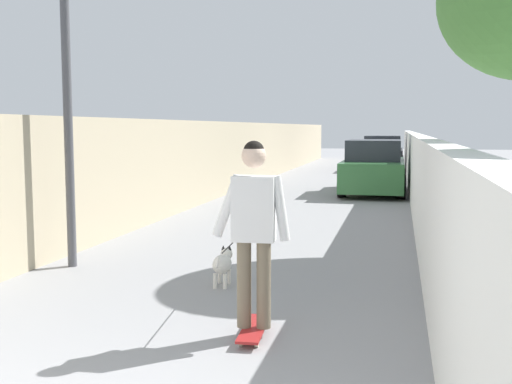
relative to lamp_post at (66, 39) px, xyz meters
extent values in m
plane|color=gray|center=(8.89, -2.11, -3.05)|extent=(80.00, 80.00, 0.00)
cube|color=tan|center=(6.89, 0.55, -2.03)|extent=(48.00, 0.30, 2.06)
cube|color=white|center=(6.89, -4.78, -2.20)|extent=(48.00, 0.30, 1.71)
cylinder|color=#4C4C51|center=(0.00, 0.00, -0.98)|extent=(0.12, 0.12, 4.15)
cube|color=maroon|center=(-2.22, -3.08, -2.98)|extent=(0.81, 0.26, 0.02)
cylinder|color=beige|center=(-1.94, -2.99, -3.02)|extent=(0.06, 0.03, 0.06)
cylinder|color=beige|center=(-1.93, -3.13, -3.02)|extent=(0.06, 0.03, 0.06)
cylinder|color=beige|center=(-2.50, -3.03, -3.02)|extent=(0.06, 0.03, 0.06)
cylinder|color=beige|center=(-2.49, -3.17, -3.02)|extent=(0.06, 0.03, 0.06)
cylinder|color=#726651|center=(-2.22, -2.99, -2.57)|extent=(0.14, 0.14, 0.80)
cylinder|color=#726651|center=(-2.21, -3.17, -2.57)|extent=(0.14, 0.14, 0.80)
cube|color=white|center=(-2.22, -3.08, -1.88)|extent=(0.25, 0.39, 0.58)
cylinder|color=white|center=(-2.24, -2.84, -1.86)|extent=(0.11, 0.29, 0.58)
cylinder|color=white|center=(-2.20, -3.32, -1.88)|extent=(0.10, 0.18, 0.59)
sphere|color=beige|center=(-2.22, -3.08, -1.41)|extent=(0.22, 0.22, 0.22)
sphere|color=black|center=(-2.22, -3.08, -1.37)|extent=(0.19, 0.19, 0.19)
ellipsoid|color=white|center=(-0.57, -2.30, -2.79)|extent=(0.41, 0.25, 0.22)
sphere|color=white|center=(-0.31, -2.28, -2.72)|extent=(0.15, 0.15, 0.15)
cone|color=black|center=(-0.31, -2.24, -2.64)|extent=(0.05, 0.05, 0.06)
cone|color=black|center=(-0.30, -2.32, -2.64)|extent=(0.05, 0.05, 0.06)
cylinder|color=white|center=(-0.44, -2.23, -2.96)|extent=(0.04, 0.04, 0.18)
cylinder|color=white|center=(-0.43, -2.35, -2.96)|extent=(0.04, 0.04, 0.18)
cylinder|color=white|center=(-0.70, -2.25, -2.96)|extent=(0.04, 0.04, 0.18)
cylinder|color=white|center=(-0.69, -2.37, -2.96)|extent=(0.04, 0.04, 0.18)
cylinder|color=white|center=(-0.82, -2.32, -2.71)|extent=(0.14, 0.04, 0.13)
cylinder|color=black|center=(-1.39, -2.69, -2.33)|extent=(1.66, 0.79, 0.66)
cube|color=#336B38|center=(10.58, -3.63, -2.49)|extent=(4.21, 1.70, 0.80)
cube|color=#262B33|center=(10.58, -3.63, -1.81)|extent=(2.19, 1.50, 0.60)
cylinder|color=black|center=(11.88, -2.84, -2.73)|extent=(0.64, 0.22, 0.64)
cylinder|color=black|center=(11.88, -4.42, -2.73)|extent=(0.64, 0.22, 0.64)
cylinder|color=black|center=(9.27, -2.84, -2.73)|extent=(0.64, 0.22, 0.64)
cylinder|color=black|center=(9.27, -4.42, -2.73)|extent=(0.64, 0.22, 0.64)
cube|color=black|center=(20.11, -3.63, -2.49)|extent=(4.39, 1.70, 0.80)
cube|color=#262B33|center=(20.11, -3.63, -1.81)|extent=(2.28, 1.50, 0.60)
cylinder|color=black|center=(21.47, -2.84, -2.73)|extent=(0.64, 0.22, 0.64)
cylinder|color=black|center=(21.47, -4.42, -2.73)|extent=(0.64, 0.22, 0.64)
cylinder|color=black|center=(18.75, -2.84, -2.73)|extent=(0.64, 0.22, 0.64)
cylinder|color=black|center=(18.75, -4.42, -2.73)|extent=(0.64, 0.22, 0.64)
camera|label=1|loc=(-7.53, -4.33, -1.16)|focal=43.38mm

